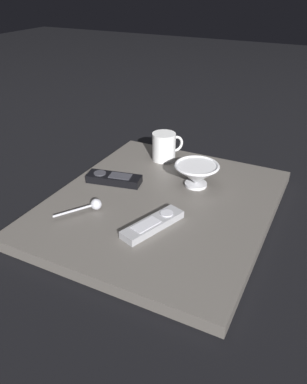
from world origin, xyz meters
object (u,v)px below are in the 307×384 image
object	(u,v)px
cereal_bowl	(196,174)
tv_remote_far	(114,179)
teaspoon	(93,205)
coffee_mug	(164,146)
tv_remote_near	(153,224)

from	to	relation	value
cereal_bowl	tv_remote_far	world-z (taller)	cereal_bowl
teaspoon	cereal_bowl	bearing A→B (deg)	51.87
teaspoon	coffee_mug	bearing A→B (deg)	84.92
cereal_bowl	tv_remote_far	size ratio (longest dim) A/B	0.77
coffee_mug	teaspoon	distance (m)	0.36
tv_remote_far	coffee_mug	bearing A→B (deg)	73.18
cereal_bowl	coffee_mug	xyz separation A→B (m)	(-0.16, 0.12, 0.01)
coffee_mug	tv_remote_far	size ratio (longest dim) A/B	0.58
teaspoon	tv_remote_far	xyz separation A→B (m)	(-0.03, 0.15, -0.00)
cereal_bowl	tv_remote_near	bearing A→B (deg)	-93.88
cereal_bowl	teaspoon	size ratio (longest dim) A/B	1.13
cereal_bowl	tv_remote_far	bearing A→B (deg)	-157.77
coffee_mug	teaspoon	size ratio (longest dim) A/B	0.85
cereal_bowl	tv_remote_near	xyz separation A→B (m)	(-0.02, -0.24, -0.03)
tv_remote_near	tv_remote_far	distance (m)	0.25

